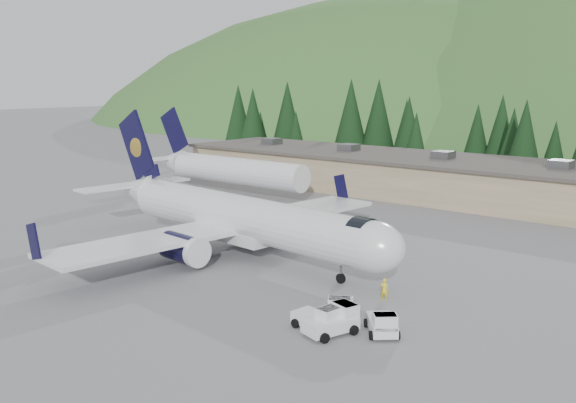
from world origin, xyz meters
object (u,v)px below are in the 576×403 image
(baggage_tug_a, at_px, (320,319))
(baggage_tug_d, at_px, (340,308))
(terminal_building, at_px, (409,174))
(second_airliner, at_px, (223,168))
(baggage_tug_c, at_px, (335,321))
(ramp_worker, at_px, (384,289))
(baggage_tug_b, at_px, (383,324))
(airliner, at_px, (236,218))

(baggage_tug_a, distance_m, baggage_tug_d, 2.41)
(baggage_tug_a, bearing_deg, terminal_building, 120.67)
(second_airliner, xyz_separation_m, baggage_tug_c, (41.40, -31.36, -2.53))
(second_airliner, xyz_separation_m, ramp_worker, (40.63, -24.30, -2.51))
(terminal_building, xyz_separation_m, ramp_worker, (20.71, -40.30, -1.81))
(baggage_tug_d, bearing_deg, ramp_worker, 143.83)
(baggage_tug_b, height_order, baggage_tug_d, baggage_tug_d)
(baggage_tug_c, bearing_deg, terminal_building, 41.26)
(baggage_tug_c, xyz_separation_m, ramp_worker, (-0.77, 7.06, 0.02))
(second_airliner, relative_size, baggage_tug_b, 8.50)
(terminal_building, bearing_deg, airliner, -84.08)
(baggage_tug_b, relative_size, baggage_tug_d, 0.93)
(second_airliner, bearing_deg, baggage_tug_a, -37.98)
(second_airliner, bearing_deg, baggage_tug_c, -37.14)
(baggage_tug_c, bearing_deg, baggage_tug_b, -39.36)
(airliner, height_order, baggage_tug_c, airliner)
(ramp_worker, bearing_deg, baggage_tug_a, 73.13)
(airliner, height_order, ramp_worker, airliner)
(baggage_tug_b, bearing_deg, terminal_building, 165.90)
(airliner, height_order, baggage_tug_a, airliner)
(baggage_tug_b, bearing_deg, second_airliner, -165.85)
(second_airliner, relative_size, terminal_building, 0.39)
(baggage_tug_d, bearing_deg, terminal_building, 172.33)
(baggage_tug_b, distance_m, ramp_worker, 6.31)
(baggage_tug_b, bearing_deg, baggage_tug_c, -97.91)
(baggage_tug_b, relative_size, terminal_building, 0.05)
(baggage_tug_a, height_order, baggage_tug_b, baggage_tug_a)
(ramp_worker, bearing_deg, baggage_tug_b, 104.95)
(airliner, bearing_deg, baggage_tug_c, -23.04)
(airliner, distance_m, baggage_tug_a, 19.38)
(second_airliner, bearing_deg, baggage_tug_d, -35.92)
(baggage_tug_c, relative_size, baggage_tug_d, 1.05)
(baggage_tug_a, distance_m, baggage_tug_c, 0.98)
(terminal_building, bearing_deg, baggage_tug_b, -62.41)
(baggage_tug_c, relative_size, terminal_building, 0.05)
(airliner, bearing_deg, ramp_worker, -2.86)
(baggage_tug_c, relative_size, ramp_worker, 2.26)
(baggage_tug_c, distance_m, ramp_worker, 7.10)
(baggage_tug_d, relative_size, ramp_worker, 2.15)
(airliner, bearing_deg, baggage_tug_a, -24.97)
(baggage_tug_c, bearing_deg, baggage_tug_d, 44.25)
(baggage_tug_a, distance_m, terminal_building, 51.85)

